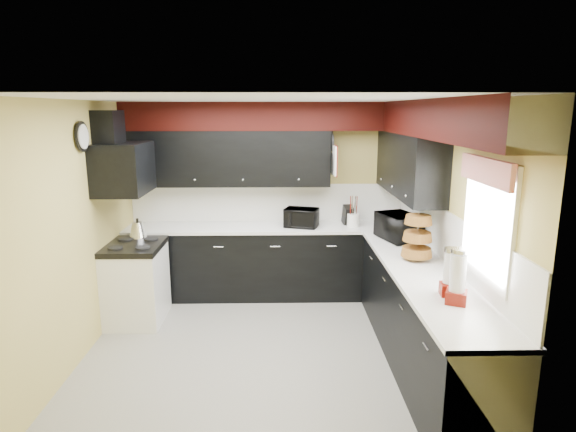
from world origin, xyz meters
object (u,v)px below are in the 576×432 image
object	(u,v)px
toaster_oven	(301,218)
knife_block	(348,215)
microwave	(399,227)
kettle	(138,230)
utensil_crock	(353,220)

from	to	relation	value
toaster_oven	knife_block	size ratio (longest dim) A/B	1.66
microwave	knife_block	world-z (taller)	microwave
microwave	kettle	distance (m)	3.07
toaster_oven	knife_block	bearing A→B (deg)	27.24
toaster_oven	knife_block	xyz separation A→B (m)	(0.61, 0.11, 0.00)
knife_block	toaster_oven	bearing A→B (deg)	-178.59
toaster_oven	kettle	distance (m)	2.00
utensil_crock	knife_block	distance (m)	0.13
microwave	kettle	xyz separation A→B (m)	(-3.06, 0.24, -0.08)
toaster_oven	utensil_crock	bearing A→B (deg)	16.94
toaster_oven	knife_block	distance (m)	0.62
utensil_crock	knife_block	bearing A→B (deg)	116.94
toaster_oven	utensil_crock	xyz separation A→B (m)	(0.67, 0.00, -0.04)
toaster_oven	utensil_crock	distance (m)	0.67
kettle	utensil_crock	bearing A→B (deg)	8.65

